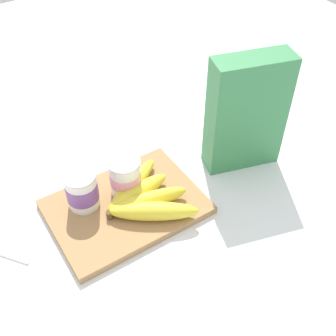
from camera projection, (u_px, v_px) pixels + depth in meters
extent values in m
plane|color=white|center=(126.00, 209.00, 0.89)|extent=(2.40, 2.40, 0.00)
cube|color=#A37A4C|center=(126.00, 207.00, 0.88)|extent=(0.31, 0.22, 0.02)
cube|color=#38844C|center=(246.00, 114.00, 0.91)|extent=(0.18, 0.11, 0.27)
cylinder|color=white|center=(82.00, 191.00, 0.85)|extent=(0.07, 0.07, 0.08)
cylinder|color=#7A4C99|center=(82.00, 191.00, 0.85)|extent=(0.07, 0.07, 0.04)
cylinder|color=silver|center=(79.00, 176.00, 0.82)|extent=(0.07, 0.07, 0.00)
cylinder|color=white|center=(125.00, 177.00, 0.88)|extent=(0.07, 0.07, 0.08)
cylinder|color=pink|center=(125.00, 177.00, 0.88)|extent=(0.07, 0.07, 0.03)
cylinder|color=silver|center=(124.00, 162.00, 0.85)|extent=(0.07, 0.07, 0.00)
ellipsoid|color=yellow|center=(154.00, 211.00, 0.84)|extent=(0.17, 0.13, 0.04)
ellipsoid|color=yellow|center=(148.00, 200.00, 0.86)|extent=(0.17, 0.07, 0.04)
ellipsoid|color=yellow|center=(139.00, 194.00, 0.87)|extent=(0.16, 0.06, 0.04)
ellipsoid|color=yellow|center=(132.00, 185.00, 0.90)|extent=(0.17, 0.11, 0.03)
cylinder|color=brown|center=(110.00, 215.00, 0.85)|extent=(0.01, 0.01, 0.02)
cylinder|color=silver|center=(3.00, 255.00, 0.80)|extent=(0.07, 0.09, 0.01)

